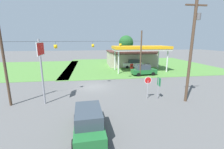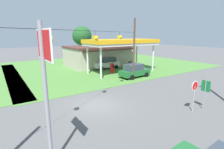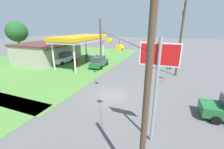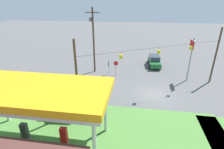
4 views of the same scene
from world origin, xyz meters
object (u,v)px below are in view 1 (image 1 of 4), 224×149
Objects in this scene: utility_pole_main at (192,46)px; stop_sign_roadside at (148,83)px; gas_station_canopy at (141,48)px; fuel_pump_near at (132,68)px; stop_sign_overhead at (41,59)px; tree_behind_station at (126,43)px; car_at_pumps_front at (143,70)px; car_on_crossroad at (88,121)px; car_at_pumps_rear at (133,64)px; route_sign at (159,84)px; fuel_pump_far at (148,67)px; gas_station_store at (131,58)px.

stop_sign_roadside is at bearing 161.15° from utility_pole_main.
fuel_pump_near is (-1.80, -0.00, -3.98)m from gas_station_canopy.
tree_behind_station is at bearing 63.21° from stop_sign_overhead.
fuel_pump_near is 0.24× the size of stop_sign_overhead.
car_on_crossroad is (-10.09, -16.80, 0.01)m from car_at_pumps_front.
car_at_pumps_rear is 26.58m from car_on_crossroad.
route_sign reaches higher than car_at_pumps_front.
utility_pole_main is (1.37, -16.35, 5.03)m from fuel_pump_near.
stop_sign_overhead is at bearing -138.77° from fuel_pump_far.
fuel_pump_far is at bearing 121.59° from car_at_pumps_rear.
stop_sign_overhead reaches higher than gas_station_canopy.
route_sign is at bearing 83.92° from car_at_pumps_rear.
car_at_pumps_front is at bearing -94.91° from tree_behind_station.
car_at_pumps_front is 11.80m from stop_sign_roadside.
stop_sign_roadside is 0.24× the size of utility_pole_main.
gas_station_canopy is at bearing -93.99° from tree_behind_station.
route_sign is at bearing 169.54° from stop_sign_roadside.
utility_pole_main reaches higher than stop_sign_roadside.
car_on_crossroad is at bearing -110.82° from gas_station_store.
gas_station_store reaches higher than car_at_pumps_front.
car_at_pumps_rear is at bearing -97.24° from gas_station_store.
car_at_pumps_front is at bearing -99.09° from gas_station_canopy.
car_at_pumps_front is 21.95m from tree_behind_station.
fuel_pump_near is 22.49m from car_on_crossroad.
gas_station_canopy reaches higher than fuel_pump_far.
gas_station_store is at bearing 102.16° from fuel_pump_far.
car_at_pumps_rear is 0.74× the size of stop_sign_overhead.
car_on_crossroad is 2.11× the size of route_sign.
tree_behind_station is at bearing 83.51° from gas_station_store.
car_on_crossroad reaches higher than fuel_pump_near.
gas_station_store is at bearing -96.49° from tree_behind_station.
utility_pole_main reaches higher than car_at_pumps_front.
utility_pole_main reaches higher than stop_sign_overhead.
car_at_pumps_front is at bearing -72.95° from fuel_pump_near.
car_at_pumps_front is at bearing -93.59° from gas_station_store.
fuel_pump_far is 17.25m from utility_pole_main.
stop_sign_roadside reaches higher than car_on_crossroad.
gas_station_store is 4.95× the size of route_sign.
car_at_pumps_front is 1.96× the size of route_sign.
car_at_pumps_rear is at bearing 51.73° from stop_sign_overhead.
stop_sign_roadside is at bearing -111.93° from fuel_pump_far.
fuel_pump_near is at bearing -99.29° from stop_sign_roadside.
utility_pole_main reaches higher than gas_station_canopy.
gas_station_canopy reaches higher than car_at_pumps_front.
fuel_pump_far is at bearing 82.26° from utility_pole_main.
fuel_pump_far is 0.33× the size of car_at_pumps_rear.
route_sign is (-3.09, -15.26, -3.02)m from gas_station_canopy.
car_on_crossroad is 12.13m from utility_pole_main.
fuel_pump_far is at bearing -0.05° from gas_station_canopy.
tree_behind_station is (16.33, 32.34, 0.97)m from stop_sign_overhead.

